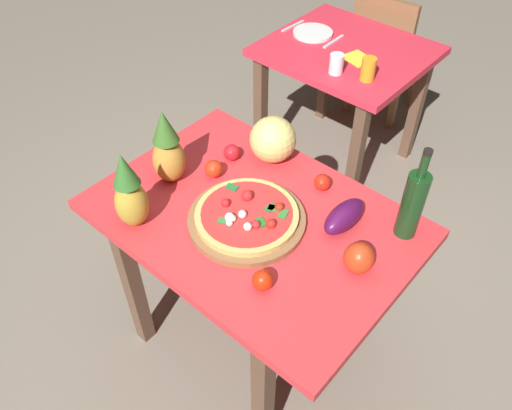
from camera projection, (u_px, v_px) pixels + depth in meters
ground_plane at (254, 328)px, 2.40m from camera, size 10.00×10.00×0.00m
display_table at (254, 234)px, 1.94m from camera, size 1.14×0.80×0.76m
background_table at (344, 70)px, 2.84m from camera, size 0.83×0.75×0.76m
dining_chair at (385, 49)px, 3.30m from camera, size 0.43×0.43×0.85m
pizza_board at (247, 220)px, 1.83m from camera, size 0.42×0.42×0.02m
pizza at (247, 215)px, 1.81m from camera, size 0.37×0.37×0.06m
wine_bottle at (413, 204)px, 1.71m from camera, size 0.08×0.08×0.37m
pineapple_left at (168, 150)px, 1.91m from camera, size 0.12×0.12×0.31m
pineapple_right at (130, 194)px, 1.74m from camera, size 0.12×0.12×0.31m
melon at (273, 140)px, 2.03m from camera, size 0.19×0.19×0.19m
bell_pepper at (359, 258)px, 1.66m from camera, size 0.10×0.10×0.11m
eggplant at (344, 216)px, 1.80m from camera, size 0.10×0.20×0.09m
tomato_at_corner at (214, 169)px, 1.99m from camera, size 0.07×0.07×0.07m
tomato_by_bottle at (322, 182)px, 1.94m from camera, size 0.06×0.06×0.06m
tomato_near_board at (263, 280)px, 1.62m from camera, size 0.07×0.07×0.07m
tomato_beside_pepper at (232, 152)px, 2.07m from camera, size 0.07×0.07×0.07m
drinking_glass_juice at (368, 69)px, 2.48m from camera, size 0.07×0.07×0.11m
drinking_glass_water at (336, 64)px, 2.53m from camera, size 0.07×0.07×0.10m
dinner_plate at (313, 33)px, 2.85m from camera, size 0.22×0.22×0.02m
fork_utensil at (293, 26)px, 2.92m from camera, size 0.03×0.18×0.01m
knife_utensil at (334, 41)px, 2.79m from camera, size 0.02×0.18×0.01m
napkin_folded at (358, 59)px, 2.66m from camera, size 0.17×0.15×0.01m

